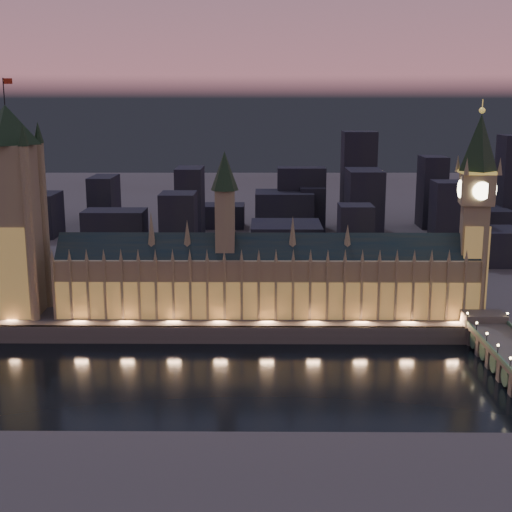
{
  "coord_description": "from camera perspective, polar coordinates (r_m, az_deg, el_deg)",
  "views": [
    {
      "loc": [
        7.8,
        -269.59,
        109.89
      ],
      "look_at": [
        5.0,
        55.0,
        38.0
      ],
      "focal_mm": 50.0,
      "sensor_mm": 36.0,
      "label": 1
    }
  ],
  "objects": [
    {
      "name": "elizabeth_tower",
      "position": [
        349.29,
        17.21,
        4.46
      ],
      "size": [
        18.0,
        18.0,
        101.58
      ],
      "color": "#8A7159",
      "rests_on": "north_bank"
    },
    {
      "name": "north_bank",
      "position": [
        796.7,
        -0.07,
        4.85
      ],
      "size": [
        2000.0,
        960.0,
        8.0
      ],
      "primitive_type": "cube",
      "color": "#423B37",
      "rests_on": "ground"
    },
    {
      "name": "city_backdrop",
      "position": [
        522.24,
        3.65,
        3.75
      ],
      "size": [
        481.28,
        215.63,
        76.63
      ],
      "color": "black",
      "rests_on": "north_bank"
    },
    {
      "name": "victoria_tower",
      "position": [
        354.94,
        -18.95,
        4.21
      ],
      "size": [
        31.68,
        31.68,
        111.11
      ],
      "color": "#8A7159",
      "rests_on": "north_bank"
    },
    {
      "name": "palace_of_westminster",
      "position": [
        341.71,
        0.75,
        -1.66
      ],
      "size": [
        202.0,
        21.27,
        78.0
      ],
      "color": "#8A7159",
      "rests_on": "north_bank"
    },
    {
      "name": "embankment_wall",
      "position": [
        328.24,
        -0.9,
        -6.33
      ],
      "size": [
        2000.0,
        2.5,
        8.0
      ],
      "primitive_type": "cube",
      "color": "#514E43",
      "rests_on": "ground"
    },
    {
      "name": "ground_plane",
      "position": [
        291.23,
        -1.09,
        -9.68
      ],
      "size": [
        2000.0,
        2000.0,
        0.0
      ],
      "primitive_type": "plane",
      "color": "black",
      "rests_on": "ground"
    }
  ]
}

